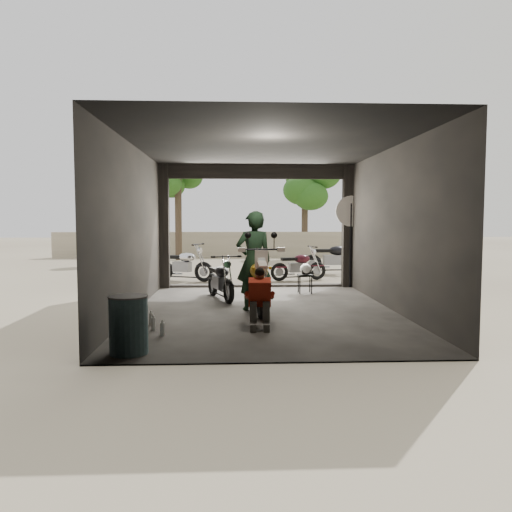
{
  "coord_description": "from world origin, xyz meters",
  "views": [
    {
      "loc": [
        -0.62,
        -9.57,
        1.8
      ],
      "look_at": [
        -0.14,
        0.6,
        1.05
      ],
      "focal_mm": 35.0,
      "sensor_mm": 36.0,
      "label": 1
    }
  ],
  "objects": [
    {
      "name": "oil_drum",
      "position": [
        -2.0,
        -3.0,
        0.39
      ],
      "size": [
        0.58,
        0.58,
        0.78
      ],
      "primitive_type": "cylinder",
      "rotation": [
        0.0,
        0.0,
        0.16
      ],
      "color": "#42666F",
      "rests_on": "ground"
    },
    {
      "name": "tree_left",
      "position": [
        -3.0,
        12.5,
        3.99
      ],
      "size": [
        2.2,
        2.2,
        5.6
      ],
      "color": "#382B1E",
      "rests_on": "ground"
    },
    {
      "name": "left_bike",
      "position": [
        -0.9,
        1.46,
        0.51
      ],
      "size": [
        1.07,
        1.63,
        1.02
      ],
      "primitive_type": null,
      "rotation": [
        0.0,
        0.0,
        0.32
      ],
      "color": "black",
      "rests_on": "ground"
    },
    {
      "name": "main_bike",
      "position": [
        -0.13,
        -0.03,
        0.65
      ],
      "size": [
        0.87,
        1.97,
        1.3
      ],
      "primitive_type": null,
      "rotation": [
        0.0,
        0.0,
        0.04
      ],
      "color": "#F3DFCD",
      "rests_on": "ground"
    },
    {
      "name": "sign_post",
      "position": [
        2.45,
        3.27,
        1.62
      ],
      "size": [
        0.8,
        0.08,
        2.41
      ],
      "rotation": [
        0.0,
        0.0,
        0.44
      ],
      "color": "black",
      "rests_on": "ground"
    },
    {
      "name": "ground",
      "position": [
        0.0,
        0.0,
        0.0
      ],
      "size": [
        80.0,
        80.0,
        0.0
      ],
      "primitive_type": "plane",
      "color": "#7A6D56",
      "rests_on": "ground"
    },
    {
      "name": "outside_bike_c",
      "position": [
        2.69,
        6.58,
        0.61
      ],
      "size": [
        1.85,
        0.86,
        1.22
      ],
      "primitive_type": null,
      "rotation": [
        0.0,
        0.0,
        1.63
      ],
      "color": "black",
      "rests_on": "ground"
    },
    {
      "name": "outside_bike_b",
      "position": [
        1.31,
        4.9,
        0.5
      ],
      "size": [
        1.6,
        0.95,
        1.01
      ],
      "primitive_type": null,
      "rotation": [
        0.0,
        0.0,
        1.81
      ],
      "color": "#420F1A",
      "rests_on": "ground"
    },
    {
      "name": "mechanic",
      "position": [
        -0.18,
        -1.54,
        0.48
      ],
      "size": [
        0.52,
        0.69,
        0.96
      ],
      "primitive_type": null,
      "rotation": [
        0.0,
        0.0,
        -0.05
      ],
      "color": "red",
      "rests_on": "ground"
    },
    {
      "name": "helmet",
      "position": [
        1.12,
        2.22,
        0.6
      ],
      "size": [
        0.34,
        0.35,
        0.27
      ],
      "primitive_type": "ellipsoid",
      "rotation": [
        0.0,
        0.0,
        0.24
      ],
      "color": "white",
      "rests_on": "stool"
    },
    {
      "name": "stool",
      "position": [
        1.11,
        2.27,
        0.4
      ],
      "size": [
        0.34,
        0.34,
        0.47
      ],
      "rotation": [
        0.0,
        0.0,
        0.38
      ],
      "color": "black",
      "rests_on": "ground"
    },
    {
      "name": "tree_right",
      "position": [
        2.8,
        14.0,
        3.56
      ],
      "size": [
        2.2,
        2.2,
        5.0
      ],
      "color": "#382B1E",
      "rests_on": "ground"
    },
    {
      "name": "rider",
      "position": [
        -0.21,
        0.15,
        0.98
      ],
      "size": [
        0.8,
        0.61,
        1.96
      ],
      "primitive_type": "imported",
      "rotation": [
        0.0,
        0.0,
        3.36
      ],
      "color": "black",
      "rests_on": "ground"
    },
    {
      "name": "boundary_wall",
      "position": [
        0.0,
        14.0,
        0.6
      ],
      "size": [
        18.0,
        0.3,
        1.2
      ],
      "primitive_type": "cube",
      "color": "gray",
      "rests_on": "ground"
    },
    {
      "name": "outside_bike_a",
      "position": [
        -2.05,
        4.93,
        0.55
      ],
      "size": [
        1.76,
        1.24,
        1.1
      ],
      "primitive_type": null,
      "rotation": [
        0.0,
        0.0,
        1.18
      ],
      "color": "black",
      "rests_on": "ground"
    },
    {
      "name": "garage",
      "position": [
        0.0,
        0.55,
        1.28
      ],
      "size": [
        7.0,
        7.13,
        3.2
      ],
      "color": "#2D2B28",
      "rests_on": "ground"
    }
  ]
}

